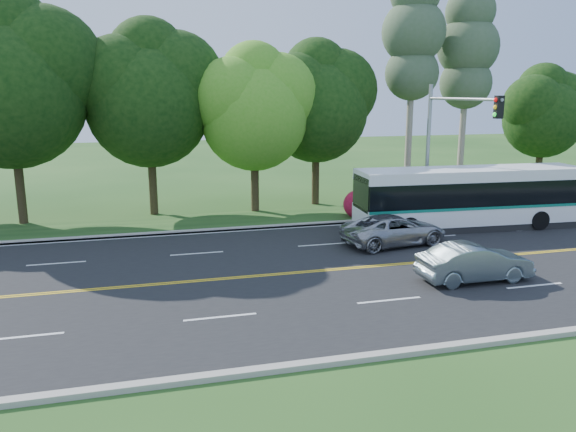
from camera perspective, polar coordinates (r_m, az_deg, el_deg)
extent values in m
plane|color=#1F4617|center=(21.91, 7.59, -5.22)|extent=(120.00, 120.00, 0.00)
cube|color=black|center=(21.90, 7.59, -5.19)|extent=(60.00, 14.00, 0.02)
cube|color=#A5A195|center=(28.38, 2.16, -0.84)|extent=(60.00, 0.30, 0.15)
cube|color=#A5A195|center=(15.95, 17.53, -12.38)|extent=(60.00, 0.30, 0.15)
cube|color=#1F4617|center=(30.12, 1.14, -0.10)|extent=(60.00, 4.00, 0.10)
cube|color=gold|center=(21.83, 7.67, -5.22)|extent=(57.00, 0.10, 0.00)
cube|color=gold|center=(21.97, 7.51, -5.10)|extent=(57.00, 0.10, 0.00)
cube|color=silver|center=(17.45, -25.43, -11.02)|extent=(2.20, 0.12, 0.00)
cube|color=silver|center=(17.22, -6.90, -10.15)|extent=(2.20, 0.12, 0.00)
cube|color=silver|center=(18.68, 10.24, -8.41)|extent=(2.20, 0.12, 0.00)
cube|color=silver|center=(21.50, 23.76, -6.49)|extent=(2.20, 0.12, 0.00)
cube|color=silver|center=(23.96, -22.47, -4.47)|extent=(2.20, 0.12, 0.00)
cube|color=silver|center=(23.80, -9.23, -3.77)|extent=(2.20, 0.12, 0.00)
cube|color=silver|center=(24.88, 3.49, -2.91)|extent=(2.20, 0.12, 0.00)
cube|color=silver|center=(27.05, 14.63, -2.03)|extent=(2.20, 0.12, 0.00)
cube|color=silver|center=(30.09, 23.82, -1.25)|extent=(2.20, 0.12, 0.00)
cube|color=silver|center=(28.12, 2.33, -1.08)|extent=(57.00, 0.12, 0.00)
cube|color=silver|center=(16.20, 16.95, -12.14)|extent=(57.00, 0.12, 0.00)
cylinder|color=black|center=(31.20, -25.56, 2.72)|extent=(0.44, 0.44, 3.96)
sphere|color=black|center=(30.85, -26.36, 10.97)|extent=(7.20, 7.20, 7.20)
sphere|color=black|center=(30.91, -23.49, 13.91)|extent=(5.76, 5.76, 5.76)
sphere|color=black|center=(31.33, -26.52, 15.93)|extent=(4.68, 4.68, 4.68)
cylinder|color=black|center=(31.65, -13.58, 3.39)|extent=(0.44, 0.44, 3.60)
sphere|color=black|center=(31.28, -13.97, 10.84)|extent=(6.60, 6.60, 6.60)
sphere|color=black|center=(31.64, -11.34, 13.37)|extent=(5.28, 5.28, 5.28)
sphere|color=black|center=(31.08, -16.57, 12.82)|extent=(4.95, 4.95, 4.95)
sphere|color=black|center=(31.73, -14.03, 15.34)|extent=(4.29, 4.29, 4.29)
cylinder|color=black|center=(31.27, -3.38, 3.28)|extent=(0.44, 0.44, 3.24)
sphere|color=#48971F|center=(30.90, -3.47, 9.98)|extent=(5.80, 5.80, 5.80)
sphere|color=#48971F|center=(31.44, -1.22, 12.16)|extent=(4.64, 4.64, 4.64)
sphere|color=#48971F|center=(30.46, -5.61, 11.81)|extent=(4.35, 4.35, 4.35)
sphere|color=#48971F|center=(31.29, -3.49, 13.99)|extent=(3.77, 3.77, 3.77)
cylinder|color=black|center=(33.68, 2.81, 4.11)|extent=(0.44, 0.44, 3.42)
sphere|color=black|center=(33.33, 2.88, 10.60)|extent=(6.00, 6.00, 6.00)
sphere|color=black|center=(34.03, 4.97, 12.63)|extent=(4.80, 4.80, 4.80)
sphere|color=black|center=(32.78, 0.96, 12.42)|extent=(4.50, 4.50, 4.50)
sphere|color=black|center=(33.75, 2.88, 14.44)|extent=(3.90, 3.90, 3.90)
cylinder|color=gray|center=(35.63, 12.24, 9.46)|extent=(0.40, 0.40, 9.80)
sphere|color=#405837|center=(35.60, 12.46, 13.96)|extent=(3.23, 3.23, 3.23)
sphere|color=#405837|center=(35.75, 12.64, 17.77)|extent=(3.80, 3.80, 3.80)
cylinder|color=gray|center=(38.04, 17.33, 8.83)|extent=(0.40, 0.40, 9.10)
sphere|color=#405837|center=(37.98, 17.59, 12.74)|extent=(3.23, 3.23, 3.23)
sphere|color=#405837|center=(38.08, 17.81, 16.06)|extent=(3.80, 3.80, 3.80)
sphere|color=#405837|center=(38.28, 18.03, 19.16)|extent=(3.04, 3.04, 3.04)
cylinder|color=black|center=(41.77, 24.09, 4.42)|extent=(0.44, 0.44, 3.06)
sphere|color=black|center=(41.50, 24.50, 9.00)|extent=(5.20, 5.20, 5.20)
sphere|color=black|center=(42.44, 25.63, 10.36)|extent=(4.16, 4.16, 4.16)
sphere|color=black|center=(40.66, 23.64, 10.31)|extent=(3.90, 3.90, 3.90)
sphere|color=black|center=(41.83, 24.51, 11.70)|extent=(3.38, 3.38, 3.38)
sphere|color=maroon|center=(30.18, 7.05, 1.19)|extent=(1.50, 1.50, 1.50)
sphere|color=maroon|center=(30.56, 8.80, 1.28)|extent=(1.50, 1.50, 1.50)
sphere|color=maroon|center=(30.97, 10.50, 1.36)|extent=(1.50, 1.50, 1.50)
sphere|color=maroon|center=(31.40, 12.15, 1.45)|extent=(1.50, 1.50, 1.50)
sphere|color=maroon|center=(31.86, 13.76, 1.52)|extent=(1.50, 1.50, 1.50)
sphere|color=maroon|center=(32.34, 15.32, 1.60)|extent=(1.50, 1.50, 1.50)
sphere|color=maroon|center=(32.85, 16.83, 1.67)|extent=(1.50, 1.50, 1.50)
sphere|color=maroon|center=(33.38, 18.30, 1.74)|extent=(1.50, 1.50, 1.50)
sphere|color=maroon|center=(33.93, 19.72, 1.80)|extent=(1.50, 1.50, 1.50)
cube|color=olive|center=(32.83, 18.98, 0.54)|extent=(3.50, 1.40, 0.40)
cylinder|color=#93969B|center=(30.44, 14.00, 6.25)|extent=(0.20, 0.20, 7.00)
cylinder|color=#93969B|center=(27.69, 17.31, 11.29)|extent=(0.14, 6.00, 0.14)
cube|color=black|center=(25.35, 20.63, 10.31)|extent=(0.32, 0.28, 0.95)
sphere|color=red|center=(25.25, 20.36, 11.01)|extent=(0.18, 0.18, 0.18)
sphere|color=yellow|center=(25.26, 20.31, 10.33)|extent=(0.18, 0.18, 0.18)
sphere|color=#19D833|center=(25.27, 20.26, 9.65)|extent=(0.18, 0.18, 0.18)
cube|color=white|center=(29.17, 17.89, 0.41)|extent=(11.44, 3.01, 0.94)
cube|color=black|center=(28.98, 18.03, 2.45)|extent=(11.38, 3.05, 1.17)
cube|color=white|center=(28.85, 18.15, 4.11)|extent=(11.44, 3.01, 0.53)
cube|color=#0C715B|center=(29.09, 17.95, 1.21)|extent=(11.38, 3.06, 0.13)
cube|color=black|center=(26.65, 7.43, 2.32)|extent=(0.18, 2.21, 1.61)
cube|color=#19E54C|center=(26.51, 7.51, 4.25)|extent=(0.13, 1.44, 0.21)
cube|color=black|center=(29.30, 17.81, -0.80)|extent=(11.43, 2.92, 0.33)
cylinder|color=black|center=(26.65, 12.22, -1.09)|extent=(0.96, 0.31, 0.94)
cylinder|color=black|center=(28.67, 10.42, -0.05)|extent=(0.96, 0.31, 0.94)
cylinder|color=black|center=(30.01, 24.19, -0.40)|extent=(0.96, 0.31, 0.94)
cylinder|color=black|center=(31.82, 21.85, 0.49)|extent=(0.96, 0.31, 0.94)
imported|color=slate|center=(21.08, 18.43, -4.51)|extent=(4.09, 1.44, 1.34)
imported|color=#AAABAF|center=(25.18, 10.73, -1.38)|extent=(5.00, 2.85, 1.31)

